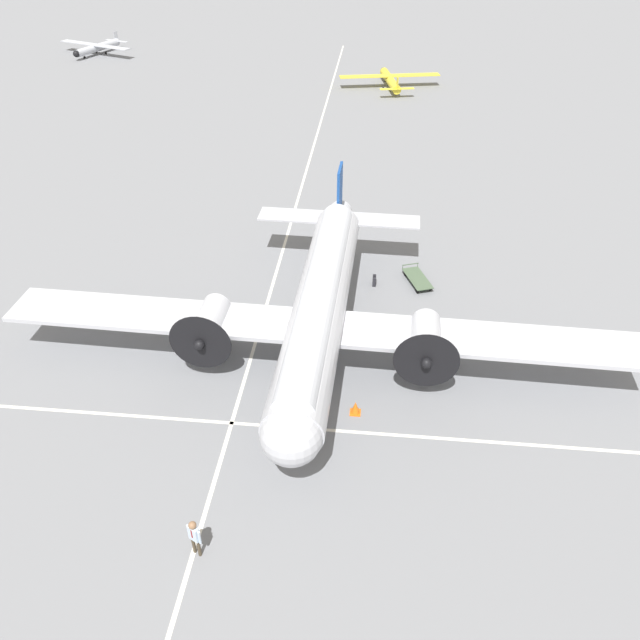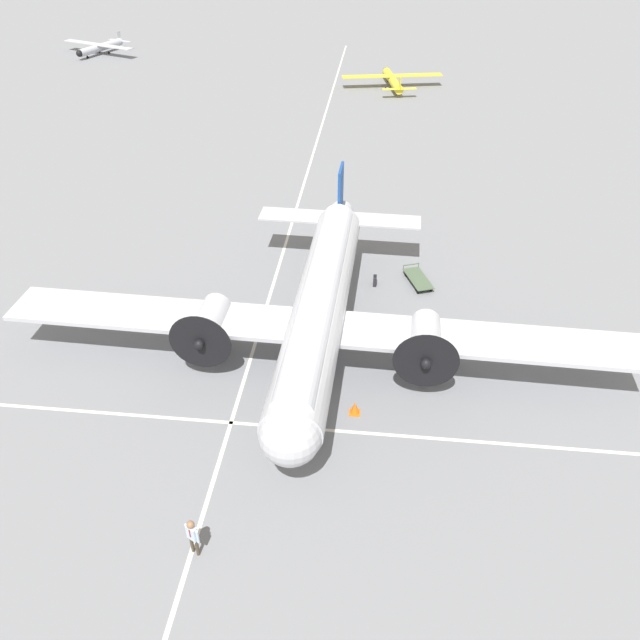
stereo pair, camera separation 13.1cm
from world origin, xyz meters
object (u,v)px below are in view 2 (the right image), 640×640
at_px(crew_foreground, 192,534).
at_px(traffic_cone, 355,408).
at_px(suitcase_near_door, 375,281).
at_px(light_aircraft_taxiing, 392,79).
at_px(baggage_cart, 418,279).
at_px(light_aircraft_distant, 99,47).
at_px(airliner_main, 319,309).

height_order(crew_foreground, traffic_cone, crew_foreground).
relative_size(crew_foreground, suitcase_near_door, 2.89).
bearing_deg(suitcase_near_door, light_aircraft_taxiing, 179.30).
bearing_deg(traffic_cone, light_aircraft_taxiing, 178.85).
distance_m(crew_foreground, baggage_cart, 18.83).
relative_size(light_aircraft_distant, traffic_cone, 16.21).
xyz_separation_m(airliner_main, light_aircraft_taxiing, (-42.83, 2.83, -1.57)).
xyz_separation_m(airliner_main, baggage_cart, (-6.34, 4.69, -2.11)).
distance_m(airliner_main, light_aircraft_distant, 61.81).
bearing_deg(baggage_cart, crew_foreground, -44.32).
xyz_separation_m(suitcase_near_door, baggage_cart, (-0.40, 2.31, 0.01)).
relative_size(airliner_main, traffic_cone, 46.79).
bearing_deg(light_aircraft_taxiing, light_aircraft_distant, 62.03).
height_order(light_aircraft_distant, traffic_cone, light_aircraft_distant).
xyz_separation_m(suitcase_near_door, light_aircraft_taxiing, (-36.89, 0.45, 0.56)).
bearing_deg(traffic_cone, crew_foreground, -34.41).
height_order(airliner_main, suitcase_near_door, airliner_main).
distance_m(light_aircraft_taxiing, traffic_cone, 46.71).
bearing_deg(crew_foreground, traffic_cone, -96.70).
xyz_separation_m(baggage_cart, light_aircraft_distant, (-46.62, -36.50, 0.54)).
distance_m(crew_foreground, light_aircraft_taxiing, 54.01).
bearing_deg(airliner_main, light_aircraft_distant, -147.46).
bearing_deg(airliner_main, traffic_cone, 27.65).
height_order(airliner_main, crew_foreground, airliner_main).
relative_size(crew_foreground, light_aircraft_taxiing, 0.16).
distance_m(airliner_main, suitcase_near_door, 6.74).
relative_size(suitcase_near_door, light_aircraft_distant, 0.06).
xyz_separation_m(crew_foreground, light_aircraft_taxiing, (-53.71, 5.74, -0.18)).
distance_m(baggage_cart, traffic_cone, 10.58).
height_order(crew_foreground, light_aircraft_taxiing, light_aircraft_taxiing).
distance_m(airliner_main, crew_foreground, 11.34).
bearing_deg(light_aircraft_taxiing, baggage_cart, 171.25).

